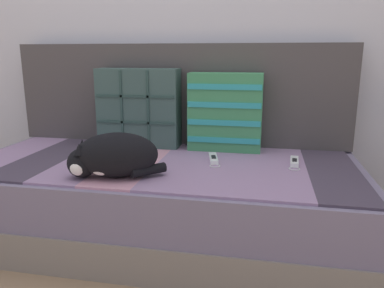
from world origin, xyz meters
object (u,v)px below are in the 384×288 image
throw_pillow_striped (225,112)px  game_remote_near (294,162)px  sleeping_cat (112,157)px  couch (162,197)px  throw_pillow_quilted (139,108)px  game_remote_far (213,159)px

throw_pillow_striped → game_remote_near: 0.44m
throw_pillow_striped → game_remote_near: bearing=-30.5°
throw_pillow_striped → sleeping_cat: 0.67m
throw_pillow_striped → game_remote_near: (0.34, -0.20, -0.19)m
couch → game_remote_near: (0.61, 0.04, 0.20)m
couch → game_remote_near: game_remote_near is taller
game_remote_near → couch: bearing=-175.9°
couch → throw_pillow_quilted: 0.50m
sleeping_cat → game_remote_far: 0.49m
game_remote_far → throw_pillow_striped: bearing=83.2°
throw_pillow_striped → sleeping_cat: size_ratio=1.02×
throw_pillow_striped → game_remote_near: size_ratio=2.05×
sleeping_cat → game_remote_far: bearing=40.7°
game_remote_near → throw_pillow_striped: bearing=149.5°
sleeping_cat → game_remote_near: (0.74, 0.34, -0.08)m
throw_pillow_striped → sleeping_cat: bearing=-126.3°
throw_pillow_quilted → game_remote_far: throw_pillow_quilted is taller
sleeping_cat → game_remote_far: (0.37, 0.32, -0.08)m
throw_pillow_quilted → sleeping_cat: 0.55m
couch → throw_pillow_quilted: (-0.19, 0.25, 0.40)m
throw_pillow_quilted → game_remote_near: bearing=-14.1°
sleeping_cat → game_remote_near: sleeping_cat is taller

